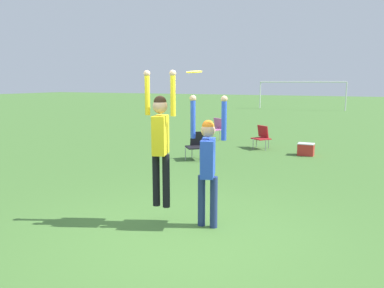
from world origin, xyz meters
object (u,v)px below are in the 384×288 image
frisbee (194,72)px  camping_chair_1 (197,144)px  camping_chair_0 (262,136)px  cooler_box (306,149)px  person_defending (208,159)px  camping_chair_2 (217,127)px  person_jumping (161,136)px

frisbee → camping_chair_1: 5.61m
camping_chair_0 → cooler_box: bearing=-164.4°
person_defending → camping_chair_2: person_defending is taller
camping_chair_0 → cooler_box: 1.72m
frisbee → cooler_box: size_ratio=0.50×
person_defending → frisbee: bearing=-107.4°
frisbee → camping_chair_2: frisbee is taller
frisbee → camping_chair_0: size_ratio=0.31×
camping_chair_0 → cooler_box: size_ratio=1.60×
person_defending → frisbee: size_ratio=8.47×
frisbee → camping_chair_2: size_ratio=0.29×
person_jumping → camping_chair_2: size_ratio=2.58×
person_jumping → cooler_box: bearing=-27.4°
camping_chair_2 → person_jumping: bearing=135.3°
person_defending → camping_chair_2: 9.40m
camping_chair_1 → cooler_box: bearing=176.3°
person_defending → camping_chair_2: (-3.18, 8.82, -0.63)m
person_jumping → camping_chair_0: 7.70m
camping_chair_0 → camping_chair_2: bearing=4.0°
person_jumping → camping_chair_2: 9.42m
frisbee → camping_chair_1: (-2.07, 4.82, -2.00)m
camping_chair_0 → camping_chair_1: (-1.32, -2.59, 0.02)m
camping_chair_1 → frisbee: bearing=75.3°
frisbee → camping_chair_2: 9.50m
person_jumping → frisbee: bearing=-82.3°
frisbee → camping_chair_0: bearing=95.7°
person_jumping → frisbee: size_ratio=8.79×
cooler_box → frisbee: bearing=-97.0°
frisbee → person_defending: bearing=-0.6°
camping_chair_0 → camping_chair_2: size_ratio=0.94×
camping_chair_0 → camping_chair_1: 2.91m
person_jumping → camping_chair_0: bearing=-14.8°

